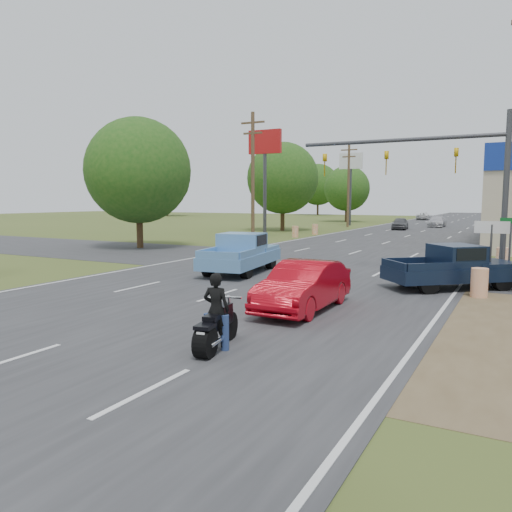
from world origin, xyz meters
The scene contains 27 objects.
ground centered at (0.00, 0.00, 0.00)m, with size 200.00×200.00×0.00m, color #465522.
main_road centered at (0.00, 40.00, 0.01)m, with size 15.00×180.00×0.02m, color #2D2D30.
cross_road centered at (0.00, 18.00, 0.01)m, with size 120.00×10.00×0.02m, color #2D2D30.
utility_pole_5 centered at (-9.50, 28.00, 5.32)m, with size 2.00×0.28×10.00m.
utility_pole_6 centered at (-9.50, 52.00, 5.32)m, with size 2.00×0.28×10.00m.
tree_0 centered at (-14.00, 20.00, 5.26)m, with size 7.14×7.14×8.84m.
tree_1 centered at (-13.50, 42.00, 5.57)m, with size 7.56×7.56×9.36m.
tree_2 centered at (-14.20, 66.00, 4.95)m, with size 6.72×6.72×8.32m.
tree_4 centered at (-55.00, 75.00, 6.82)m, with size 9.24×9.24×11.44m.
tree_6 centered at (-30.00, 95.00, 6.51)m, with size 8.82×8.82×10.92m.
barrel_0 centered at (8.00, 12.00, 0.50)m, with size 0.56×0.56×1.00m, color orange.
barrel_1 centered at (8.40, 20.50, 0.50)m, with size 0.56×0.56×1.00m, color orange.
barrel_2 centered at (-8.50, 34.00, 0.50)m, with size 0.56×0.56×1.00m, color orange.
barrel_3 centered at (-8.20, 38.00, 0.50)m, with size 0.56×0.56×1.00m, color orange.
pole_sign_left_near centered at (-10.50, 32.00, 7.17)m, with size 3.00×0.35×9.20m.
pole_sign_left_far centered at (-10.50, 56.00, 7.17)m, with size 3.00×0.35×9.20m.
lane_sign centered at (8.20, 14.00, 1.90)m, with size 1.20×0.08×2.52m.
street_name_sign centered at (8.80, 15.50, 1.61)m, with size 0.80×0.08×2.61m.
signal_mast centered at (5.82, 17.00, 4.80)m, with size 9.12×0.40×7.00m.
red_convertible centered at (3.50, 7.27, 0.73)m, with size 1.54×4.43×1.46m, color #A80713.
motorcycle centered at (3.36, 2.62, 0.48)m, with size 0.77×2.15×1.09m.
rider centered at (3.36, 2.67, 0.82)m, with size 0.60×0.39×1.64m, color black.
blue_pickup centered at (-2.06, 13.30, 0.91)m, with size 2.84×5.67×1.80m.
navy_pickup centered at (7.09, 13.39, 0.83)m, with size 5.02×4.70×1.65m.
distant_car_grey centered at (-2.78, 49.78, 0.67)m, with size 1.59×3.94×1.34m, color #525357.
distant_car_silver centered at (-0.03, 57.49, 0.66)m, with size 1.84×4.52×1.31m, color silver.
distant_car_white centered at (-5.17, 78.84, 0.59)m, with size 1.95×4.22×1.17m, color silver.
Camera 1 is at (9.20, -6.39, 3.32)m, focal length 35.00 mm.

